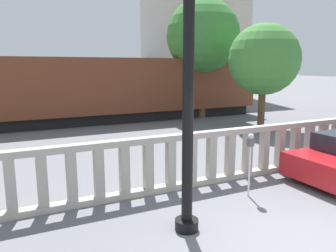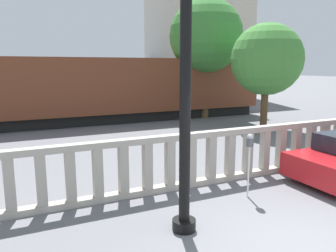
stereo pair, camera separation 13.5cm
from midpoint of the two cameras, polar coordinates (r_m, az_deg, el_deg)
The scene contains 9 objects.
ground_plane at distance 6.02m, azimuth 23.22°, elevation -19.53°, with size 160.00×160.00×0.00m, color slate.
balustrade at distance 8.17m, azimuth 5.40°, elevation -5.63°, with size 16.02×0.24×1.34m.
lamppost at distance 5.51m, azimuth 2.85°, elevation 9.91°, with size 0.43×0.43×5.74m.
parking_meter at distance 7.48m, azimuth 13.66°, elevation -3.50°, with size 0.16×0.16×1.46m.
train_near at distance 17.09m, azimuth -26.18°, elevation 5.41°, with size 27.17×2.71×3.94m.
train_far at distance 29.11m, azimuth -19.52°, elevation 7.46°, with size 29.61×2.70×3.91m.
building_block at distance 32.30m, azimuth 4.41°, elevation 18.07°, with size 8.09×6.94×14.53m.
tree_left at distance 15.77m, azimuth 16.12°, elevation 11.04°, with size 3.24×3.24×4.85m.
tree_right at distance 18.82m, azimuth 5.91°, elevation 15.28°, with size 4.06×4.06×6.60m.
Camera 1 is at (-4.15, -3.30, 2.92)m, focal length 35.00 mm.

